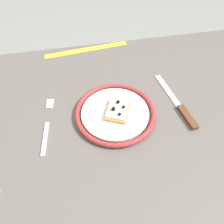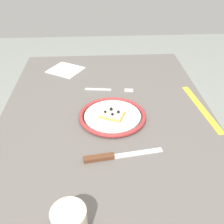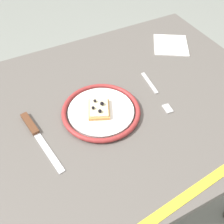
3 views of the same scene
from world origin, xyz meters
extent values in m
plane|color=gray|center=(0.00, 0.00, 0.00)|extent=(6.00, 6.00, 0.00)
cube|color=#5B5651|center=(0.00, 0.00, 0.69)|extent=(1.17, 0.77, 0.03)
cylinder|color=#4C4742|center=(-0.53, -0.33, 0.34)|extent=(0.05, 0.05, 0.68)
cylinder|color=white|center=(-0.01, 0.02, 0.71)|extent=(0.20, 0.20, 0.01)
torus|color=maroon|center=(-0.01, 0.02, 0.71)|extent=(0.24, 0.24, 0.01)
cube|color=tan|center=(-0.01, 0.02, 0.72)|extent=(0.09, 0.10, 0.01)
cube|color=beige|center=(-0.01, 0.02, 0.73)|extent=(0.08, 0.09, 0.01)
sphere|color=black|center=(-0.02, 0.01, 0.74)|extent=(0.01, 0.01, 0.01)
sphere|color=black|center=(0.01, 0.02, 0.74)|extent=(0.01, 0.01, 0.01)
sphere|color=black|center=(-0.01, -0.01, 0.74)|extent=(0.01, 0.01, 0.01)
sphere|color=black|center=(0.00, 0.04, 0.74)|extent=(0.01, 0.01, 0.01)
cube|color=silver|center=(0.18, 0.08, 0.70)|extent=(0.04, 0.15, 0.00)
cube|color=#59331E|center=(0.19, -0.04, 0.71)|extent=(0.03, 0.09, 0.01)
cube|color=#BDBDBD|center=(-0.22, -0.03, 0.71)|extent=(0.03, 0.11, 0.00)
cube|color=#BDBDBD|center=(-0.20, 0.10, 0.71)|extent=(0.03, 0.04, 0.00)
cube|color=yellow|center=(-0.06, 0.35, 0.70)|extent=(0.32, 0.06, 0.00)
cube|color=white|center=(-0.42, -0.18, 0.71)|extent=(0.19, 0.19, 0.00)
camera|label=1|loc=(-0.10, -0.41, 1.24)|focal=37.37mm
camera|label=2|loc=(0.76, -0.03, 1.26)|focal=42.77mm
camera|label=3|loc=(0.21, 0.53, 1.31)|focal=43.42mm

